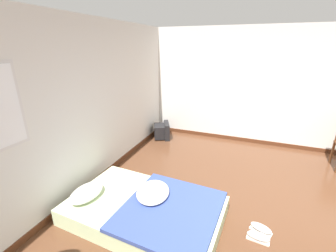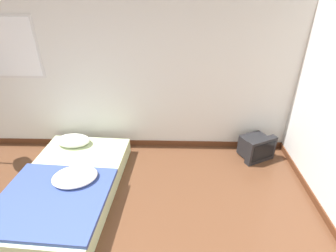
{
  "view_description": "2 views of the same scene",
  "coord_description": "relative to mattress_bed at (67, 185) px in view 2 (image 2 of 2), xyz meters",
  "views": [
    {
      "loc": [
        -2.54,
        0.5,
        2.19
      ],
      "look_at": [
        1.09,
        1.91,
        0.79
      ],
      "focal_mm": 24.0,
      "sensor_mm": 36.0,
      "label": 1
    },
    {
      "loc": [
        0.99,
        -0.86,
        2.5
      ],
      "look_at": [
        0.91,
        2.12,
        0.78
      ],
      "focal_mm": 28.0,
      "sensor_mm": 36.0,
      "label": 2
    }
  ],
  "objects": [
    {
      "name": "mattress_bed",
      "position": [
        0.0,
        0.0,
        0.0
      ],
      "size": [
        1.36,
        2.06,
        0.38
      ],
      "color": "beige",
      "rests_on": "ground_plane"
    },
    {
      "name": "crt_tv",
      "position": [
        2.66,
        0.87,
        0.04
      ],
      "size": [
        0.56,
        0.52,
        0.39
      ],
      "color": "black",
      "rests_on": "ground_plane"
    },
    {
      "name": "wall_back",
      "position": [
        0.37,
        1.19,
        1.14
      ],
      "size": [
        7.96,
        0.08,
        2.6
      ],
      "color": "silver",
      "rests_on": "ground_plane"
    }
  ]
}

